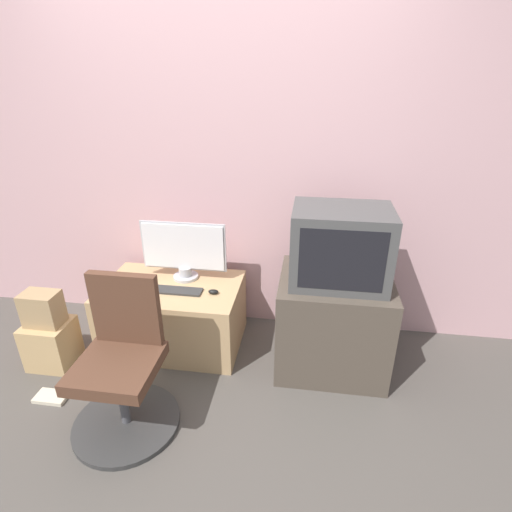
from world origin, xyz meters
TOP-DOWN VIEW (x-y plane):
  - ground_plane at (0.00, 0.00)m, footprint 12.00×12.00m
  - wall_back at (0.00, 1.32)m, footprint 4.40×0.05m
  - desk at (-0.29, 0.92)m, footprint 0.94×0.60m
  - side_stand at (0.82, 0.85)m, footprint 0.70×0.60m
  - main_monitor at (-0.22, 1.04)m, footprint 0.60×0.18m
  - keyboard at (-0.21, 0.84)m, footprint 0.32×0.10m
  - mouse at (0.03, 0.85)m, footprint 0.07×0.04m
  - crt_tv at (0.82, 0.83)m, footprint 0.57×0.41m
  - office_chair at (-0.32, 0.19)m, footprint 0.59×0.59m
  - cardboard_box_lower at (-1.03, 0.57)m, footprint 0.28×0.26m
  - cardboard_box_upper at (-1.03, 0.57)m, footprint 0.23×0.15m
  - book at (-0.86, 0.26)m, footprint 0.19×0.11m

SIDE VIEW (x-z plane):
  - ground_plane at x=0.00m, z-range 0.00..0.00m
  - book at x=-0.86m, z-range 0.00..0.02m
  - cardboard_box_lower at x=-1.03m, z-range 0.00..0.32m
  - desk at x=-0.29m, z-range 0.00..0.47m
  - side_stand at x=0.82m, z-range 0.00..0.64m
  - office_chair at x=-0.32m, z-range -0.10..0.77m
  - cardboard_box_upper at x=-1.03m, z-range 0.32..0.55m
  - keyboard at x=-0.21m, z-range 0.47..0.48m
  - mouse at x=0.03m, z-range 0.47..0.50m
  - main_monitor at x=-0.22m, z-range 0.48..0.89m
  - crt_tv at x=0.82m, z-range 0.64..1.11m
  - wall_back at x=0.00m, z-range 0.00..2.60m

